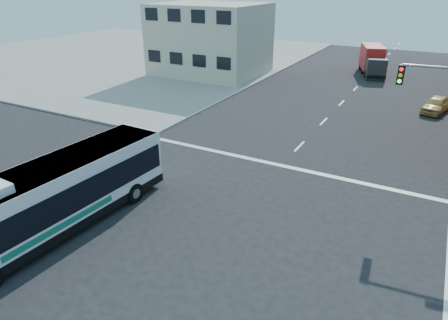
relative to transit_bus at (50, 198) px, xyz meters
The scene contains 6 objects.
ground 6.98m from the transit_bus, 17.65° to the left, with size 120.00×120.00×0.00m, color black.
sidewalk_nw 46.81m from the transit_bus, 127.62° to the left, with size 50.00×50.00×0.15m, color gray.
building_west 33.81m from the transit_bus, 108.27° to the left, with size 12.06×10.06×8.00m.
transit_bus is the anchor object (origin of this frame).
box_truck 41.45m from the transit_bus, 80.87° to the left, with size 4.27×7.57×3.28m.
parked_car 31.48m from the transit_bus, 63.17° to the left, with size 1.63×4.05×1.38m, color tan.
Camera 1 is at (7.58, -11.80, 10.57)m, focal length 32.00 mm.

